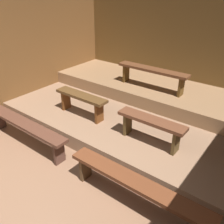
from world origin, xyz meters
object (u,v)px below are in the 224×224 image
object	(u,v)px
bench_floor_left	(25,126)
bench_lower_left	(81,99)
bench_lower_right	(151,124)
bench_floor_right	(136,186)
bench_middle_center	(152,72)

from	to	relation	value
bench_floor_left	bench_lower_left	bearing A→B (deg)	68.82
bench_lower_left	bench_lower_right	size ratio (longest dim) A/B	1.00
bench_floor_left	bench_floor_right	bearing A→B (deg)	0.00
bench_floor_right	bench_middle_center	xyz separation A→B (m)	(-1.19, 2.41, 0.52)
bench_middle_center	bench_lower_left	bearing A→B (deg)	-115.62
bench_floor_right	bench_lower_right	size ratio (longest dim) A/B	1.76
bench_lower_left	bench_middle_center	xyz separation A→B (m)	(0.68, 1.41, 0.28)
bench_lower_right	bench_floor_left	bearing A→B (deg)	-151.73
bench_lower_left	bench_middle_center	world-z (taller)	bench_middle_center
bench_lower_left	bench_floor_right	bearing A→B (deg)	-28.27
bench_floor_right	bench_lower_right	bearing A→B (deg)	111.18
bench_lower_left	bench_floor_left	bearing A→B (deg)	-111.18
bench_floor_right	bench_lower_left	size ratio (longest dim) A/B	1.76
bench_lower_right	bench_middle_center	bearing A→B (deg)	119.59
bench_floor_right	bench_middle_center	size ratio (longest dim) A/B	1.25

